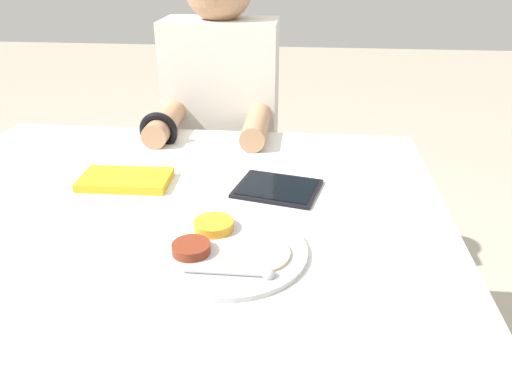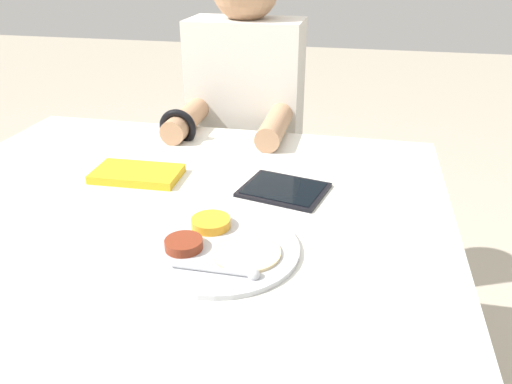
# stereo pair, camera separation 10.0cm
# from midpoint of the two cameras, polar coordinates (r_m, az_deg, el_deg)

# --- Properties ---
(dining_table) EXTENTS (1.20, 1.02, 0.74)m
(dining_table) POSITION_cam_midpoint_polar(r_m,az_deg,el_deg) (1.30, -11.46, -16.55)
(dining_table) COLOR silver
(dining_table) RESTS_ON ground_plane
(thali_tray) EXTENTS (0.29, 0.29, 0.03)m
(thali_tray) POSITION_cam_midpoint_polar(r_m,az_deg,el_deg) (0.92, -6.47, -6.54)
(thali_tray) COLOR #B7BABF
(thali_tray) RESTS_ON dining_table
(red_notebook) EXTENTS (0.21, 0.12, 0.02)m
(red_notebook) POSITION_cam_midpoint_polar(r_m,az_deg,el_deg) (1.22, -16.97, 1.24)
(red_notebook) COLOR silver
(red_notebook) RESTS_ON dining_table
(tablet_device) EXTENTS (0.21, 0.18, 0.01)m
(tablet_device) POSITION_cam_midpoint_polar(r_m,az_deg,el_deg) (1.14, -0.02, 0.36)
(tablet_device) COLOR black
(tablet_device) RESTS_ON dining_table
(person_diner) EXTENTS (0.37, 0.45, 1.24)m
(person_diner) POSITION_cam_midpoint_polar(r_m,az_deg,el_deg) (1.73, -5.40, 4.22)
(person_diner) COLOR black
(person_diner) RESTS_ON ground_plane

